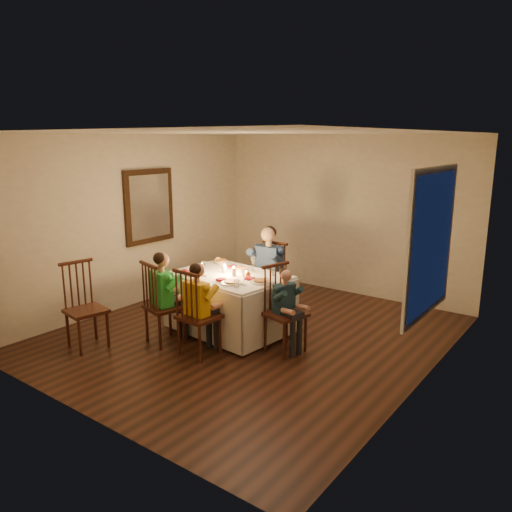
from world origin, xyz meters
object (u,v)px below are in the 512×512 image
Objects in this scene: chair_near_left at (166,342)px; chair_near_right at (200,353)px; chair_adult at (268,314)px; chair_end at (285,351)px; serving_bowl at (221,263)px; child_green at (166,342)px; child_teal at (285,351)px; chair_extra at (89,347)px; dining_table at (230,291)px; child_yellow at (200,353)px; adult at (268,314)px.

chair_near_left is 1.00× the size of chair_near_right.
chair_adult is 1.00× the size of chair_end.
chair_near_left is 5.61× the size of serving_bowl.
child_green is at bearing 3.49° from chair_near_right.
child_green is 1.53m from child_teal.
chair_extra is at bearing 137.91° from child_teal.
serving_bowl is at bearing 147.20° from dining_table.
chair_adult is 1.63m from child_yellow.
child_yellow is at bearing -71.05° from dining_table.
chair_near_left is at bearing 3.49° from child_yellow.
chair_end is 1.53m from child_green.
dining_table is at bearing 96.81° from chair_end.
child_yellow is (1.24, 0.69, 0.00)m from chair_extra.
chair_near_right is 1.00× the size of chair_end.
chair_near_left is at bearing -107.05° from adult.
adult is at bearing 93.28° from dining_table.
child_yellow is 1.04m from child_teal.
chair_near_right reaches higher than child_teal.
child_teal is at bearing -138.27° from chair_near_left.
chair_adult is 0.00m from adult.
serving_bowl is at bearing -7.91° from chair_extra.
adult is (0.00, 0.00, 0.00)m from chair_adult.
adult reaches higher than chair_end.
chair_near_right is (0.19, -0.80, -0.56)m from dining_table.
child_yellow reaches higher than chair_extra.
chair_end is 0.99× the size of chair_extra.
serving_bowl is at bearing -137.89° from chair_adult.
chair_near_right is 0.00m from child_yellow.
serving_bowl reaches higher than chair_extra.
child_yellow is (0.00, 0.00, 0.00)m from chair_near_right.
chair_near_left is 1.53m from chair_end.
child_green is (-1.37, -0.69, 0.00)m from chair_end.
dining_table is 8.43× the size of serving_bowl.
child_yellow is at bearing -0.00° from chair_near_right.
adult is at bearing -81.56° from child_yellow.
chair_end is at bearing -138.27° from chair_near_left.
chair_adult is at bearing -81.56° from chair_near_right.
adult is (-0.15, 1.63, 0.00)m from chair_near_right.
serving_bowl is (0.60, 1.84, 0.81)m from chair_extra.
chair_extra is at bearing 32.14° from child_yellow.
dining_table is 1.22× the size of adult.
child_yellow is (0.59, 0.00, 0.00)m from chair_near_left.
chair_extra reaches higher than chair_near_right.
child_teal is (0.97, -0.12, -0.56)m from dining_table.
chair_near_left is 1.03× the size of child_teal.
dining_table is at bearing -25.06° from chair_extra.
child_green is 6.19× the size of serving_bowl.
chair_extra is 1.04× the size of child_teal.
chair_end is at bearing -45.66° from chair_extra.
chair_near_right is at bearing -164.59° from child_green.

